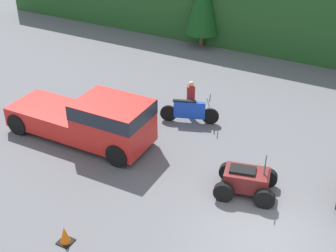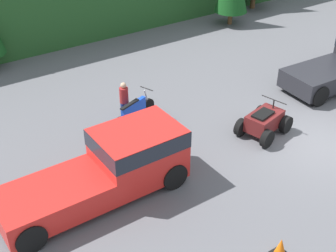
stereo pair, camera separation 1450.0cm
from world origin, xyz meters
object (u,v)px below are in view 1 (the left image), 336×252
pickup_truck_red (93,119)px  traffic_cone (65,236)px  dirt_bike (189,111)px  rider_person (191,98)px  quad_atv (246,181)px

pickup_truck_red → traffic_cone: bearing=-63.7°
dirt_bike → rider_person: bearing=90.3°
dirt_bike → traffic_cone: dirt_bike is taller
traffic_cone → pickup_truck_red: bearing=116.9°
dirt_bike → traffic_cone: size_ratio=4.14×
pickup_truck_red → traffic_cone: size_ratio=10.46×
traffic_cone → dirt_bike: bearing=89.2°
dirt_bike → rider_person: 0.59m
pickup_truck_red → dirt_bike: bearing=50.1°
quad_atv → rider_person: (-3.75, 3.63, 0.39)m
dirt_bike → traffic_cone: bearing=-110.9°
pickup_truck_red → traffic_cone: (2.38, -4.69, -0.75)m
dirt_bike → traffic_cone: (-0.11, -7.73, -0.25)m
pickup_truck_red → rider_person: size_ratio=3.55×
traffic_cone → rider_person: bearing=90.3°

